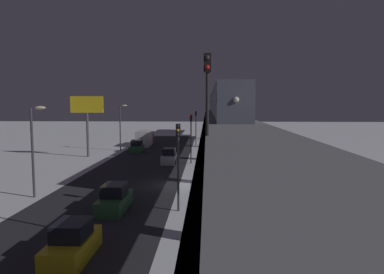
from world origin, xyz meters
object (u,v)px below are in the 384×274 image
at_px(box_truck, 145,138).
at_px(sedan_green, 137,147).
at_px(traffic_light_far, 196,123).
at_px(traffic_light_mid, 191,132).
at_px(sedan_green_2, 115,200).
at_px(commercial_billboard, 87,110).
at_px(rail_signal, 207,80).
at_px(traffic_light_near, 178,154).
at_px(sedan_yellow, 72,244).
at_px(sedan_silver, 169,157).
at_px(subway_train, 219,102).

bearing_deg(box_truck, sedan_green, 91.27).
bearing_deg(traffic_light_far, traffic_light_mid, 90.00).
relative_size(traffic_light_mid, traffic_light_far, 1.00).
height_order(sedan_green_2, commercial_billboard, commercial_billboard).
xyz_separation_m(sedan_green, traffic_light_far, (-9.30, -9.97, 3.40)).
height_order(sedan_green, sedan_green_2, same).
relative_size(sedan_green_2, traffic_light_mid, 0.70).
relative_size(sedan_green, traffic_light_far, 0.65).
relative_size(rail_signal, traffic_light_near, 0.62).
xyz_separation_m(box_truck, traffic_light_near, (-9.50, 40.41, 2.85)).
height_order(rail_signal, box_truck, rail_signal).
distance_m(sedan_yellow, sedan_green, 40.02).
height_order(sedan_silver, traffic_light_far, traffic_light_far).
relative_size(sedan_yellow, traffic_light_far, 0.65).
distance_m(subway_train, sedan_silver, 20.34).
bearing_deg(sedan_silver, traffic_light_near, -82.14).
bearing_deg(subway_train, sedan_green_2, 76.95).
bearing_deg(subway_train, traffic_light_far, -33.29).
xyz_separation_m(sedan_green_2, traffic_light_near, (-4.70, -0.06, 3.40)).
bearing_deg(subway_train, traffic_light_mid, 76.62).
bearing_deg(traffic_light_mid, commercial_billboard, -18.86).
xyz_separation_m(sedan_yellow, sedan_green, (4.60, -39.76, 0.00)).
distance_m(sedan_silver, traffic_light_mid, 4.49).
distance_m(sedan_silver, box_truck, 20.51).
distance_m(sedan_green, box_truck, 9.02).
xyz_separation_m(sedan_green, box_truck, (0.20, -9.00, 0.55)).
height_order(sedan_silver, sedan_yellow, same).
bearing_deg(traffic_light_far, commercial_billboard, 44.97).
relative_size(traffic_light_far, commercial_billboard, 0.72).
distance_m(sedan_yellow, commercial_billboard, 36.45).
bearing_deg(sedan_silver, box_truck, 108.78).
bearing_deg(commercial_billboard, sedan_green, -138.41).
bearing_deg(sedan_yellow, subway_train, 79.20).
bearing_deg(subway_train, sedan_silver, 67.86).
height_order(sedan_silver, sedan_green_2, same).
distance_m(rail_signal, traffic_light_far, 49.61).
bearing_deg(commercial_billboard, sedan_yellow, 107.38).
bearing_deg(sedan_yellow, commercial_billboard, 107.38).
height_order(sedan_yellow, commercial_billboard, commercial_billboard).
bearing_deg(sedan_green_2, subway_train, 76.95).
bearing_deg(sedan_green_2, traffic_light_far, 83.53).
bearing_deg(subway_train, box_truck, -7.54).
xyz_separation_m(box_truck, traffic_light_mid, (-9.50, 19.72, 2.85)).
height_order(box_truck, commercial_billboard, commercial_billboard).
bearing_deg(subway_train, sedan_yellow, 79.20).
height_order(subway_train, traffic_light_near, subway_train).
bearing_deg(sedan_green_2, sedan_green, 98.32).
distance_m(sedan_green, commercial_billboard, 10.18).
relative_size(sedan_yellow, sedan_green, 1.00).
distance_m(rail_signal, box_truck, 50.32).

